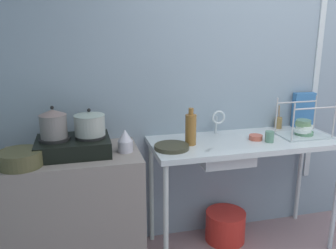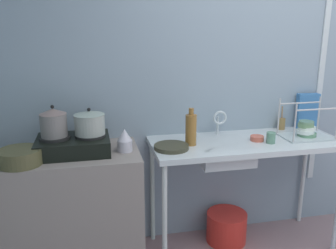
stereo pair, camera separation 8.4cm
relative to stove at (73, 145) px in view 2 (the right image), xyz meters
name	(u,v)px [view 2 (the right image)]	position (x,y,z in m)	size (l,w,h in m)	color
wall_back	(277,73)	(1.65, 0.33, 0.40)	(5.20, 0.10, 2.70)	#879AA9
wall_metal_strip	(323,56)	(2.02, 0.27, 0.54)	(0.05, 0.01, 2.16)	silver
counter_concrete	(76,212)	(-0.02, 0.00, -0.50)	(0.91, 0.56, 0.89)	gray
counter_sink	(246,150)	(1.26, 0.00, -0.13)	(1.44, 0.56, 0.89)	silver
stove	(73,145)	(0.00, 0.00, 0.00)	(0.48, 0.36, 0.12)	black
pot_on_left_burner	(54,122)	(-0.12, 0.00, 0.16)	(0.18, 0.18, 0.21)	slate
pot_on_right_burner	(90,123)	(0.12, 0.00, 0.15)	(0.21, 0.21, 0.18)	#9CA29A
pot_beside_stove	(20,157)	(-0.31, -0.15, -0.01)	(0.27, 0.27, 0.10)	#4D4B2E
percolator	(125,140)	(0.34, -0.04, 0.02)	(0.10, 0.10, 0.16)	silver
sink_basin	(223,152)	(1.07, -0.01, -0.13)	(0.39, 0.38, 0.15)	silver
faucet	(219,119)	(1.10, 0.18, 0.07)	(0.11, 0.07, 0.20)	silver
frying_pan	(171,147)	(0.66, -0.07, -0.04)	(0.25, 0.25, 0.03)	#383726
dish_rack	(306,130)	(1.74, -0.02, 0.00)	(0.37, 0.25, 0.29)	#BAB7B7
cup_by_rack	(271,138)	(1.41, -0.09, -0.02)	(0.07, 0.07, 0.08)	slate
small_bowl_on_drainboard	(257,138)	(1.34, -0.02, -0.04)	(0.10, 0.10, 0.04)	#C55C48
bottle_by_sink	(191,129)	(0.82, -0.01, 0.06)	(0.08, 0.08, 0.27)	olive
cereal_box	(307,111)	(1.90, 0.23, 0.09)	(0.18, 0.06, 0.29)	teal
utensil_jar	(281,123)	(1.67, 0.23, -0.01)	(0.06, 0.06, 0.19)	olive
bucket_on_floor	(226,227)	(1.17, 0.08, -0.82)	(0.33, 0.33, 0.25)	red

